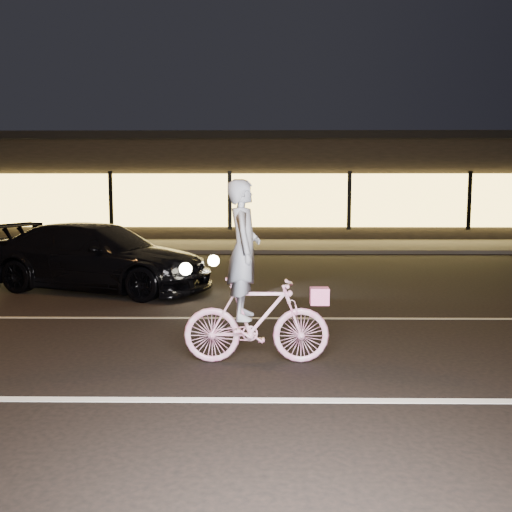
{
  "coord_description": "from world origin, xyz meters",
  "views": [
    {
      "loc": [
        1.26,
        -6.75,
        2.01
      ],
      "look_at": [
        1.17,
        0.6,
        1.15
      ],
      "focal_mm": 40.0,
      "sensor_mm": 36.0,
      "label": 1
    }
  ],
  "objects": [
    {
      "name": "storefront",
      "position": [
        0.0,
        18.97,
        2.15
      ],
      "size": [
        25.4,
        8.42,
        4.2
      ],
      "color": "black",
      "rests_on": "ground"
    },
    {
      "name": "sedan",
      "position": [
        -2.01,
        4.48,
        0.67
      ],
      "size": [
        4.98,
        3.26,
        1.34
      ],
      "rotation": [
        0.0,
        0.0,
        1.25
      ],
      "color": "black",
      "rests_on": "ground"
    },
    {
      "name": "ground",
      "position": [
        0.0,
        0.0,
        0.0
      ],
      "size": [
        90.0,
        90.0,
        0.0
      ],
      "primitive_type": "plane",
      "color": "black",
      "rests_on": "ground"
    },
    {
      "name": "cyclist",
      "position": [
        1.14,
        -0.3,
        0.75
      ],
      "size": [
        1.69,
        0.58,
        2.12
      ],
      "rotation": [
        0.0,
        0.0,
        1.57
      ],
      "color": "#DD4493",
      "rests_on": "ground"
    },
    {
      "name": "lane_stripe_far",
      "position": [
        0.0,
        2.0,
        0.0
      ],
      "size": [
        60.0,
        0.1,
        0.01
      ],
      "primitive_type": "cube",
      "color": "gray",
      "rests_on": "ground"
    },
    {
      "name": "sidewalk",
      "position": [
        0.0,
        13.0,
        0.06
      ],
      "size": [
        30.0,
        4.0,
        0.12
      ],
      "primitive_type": "cube",
      "color": "#383533",
      "rests_on": "ground"
    },
    {
      "name": "lane_stripe_near",
      "position": [
        0.0,
        -1.5,
        0.0
      ],
      "size": [
        60.0,
        0.12,
        0.01
      ],
      "primitive_type": "cube",
      "color": "silver",
      "rests_on": "ground"
    }
  ]
}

